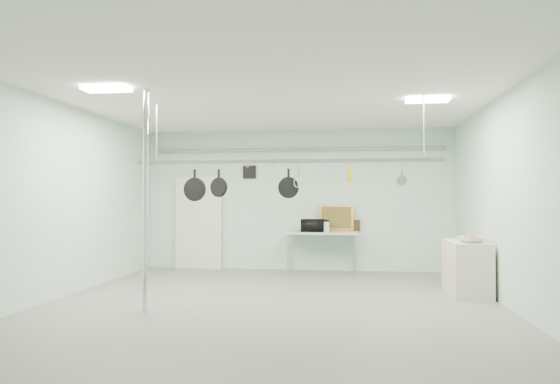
# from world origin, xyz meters

# --- Properties ---
(floor) EXTENTS (8.00, 8.00, 0.00)m
(floor) POSITION_xyz_m (0.00, 0.00, 0.00)
(floor) COLOR gray
(floor) RESTS_ON ground
(ceiling) EXTENTS (7.00, 8.00, 0.02)m
(ceiling) POSITION_xyz_m (0.00, 0.00, 3.19)
(ceiling) COLOR silver
(ceiling) RESTS_ON back_wall
(back_wall) EXTENTS (7.00, 0.02, 3.20)m
(back_wall) POSITION_xyz_m (0.00, 3.99, 1.60)
(back_wall) COLOR silver
(back_wall) RESTS_ON floor
(right_wall) EXTENTS (0.02, 8.00, 3.20)m
(right_wall) POSITION_xyz_m (3.49, 0.00, 1.60)
(right_wall) COLOR silver
(right_wall) RESTS_ON floor
(door) EXTENTS (1.10, 0.10, 2.20)m
(door) POSITION_xyz_m (-2.30, 3.94, 1.05)
(door) COLOR silver
(door) RESTS_ON floor
(wall_vent) EXTENTS (0.30, 0.04, 0.30)m
(wall_vent) POSITION_xyz_m (-1.10, 3.97, 2.25)
(wall_vent) COLOR black
(wall_vent) RESTS_ON back_wall
(conduit_pipe) EXTENTS (6.60, 0.07, 0.07)m
(conduit_pipe) POSITION_xyz_m (0.00, 3.90, 2.75)
(conduit_pipe) COLOR gray
(conduit_pipe) RESTS_ON back_wall
(chrome_pole) EXTENTS (0.08, 0.08, 3.20)m
(chrome_pole) POSITION_xyz_m (-1.70, -0.60, 1.60)
(chrome_pole) COLOR silver
(chrome_pole) RESTS_ON floor
(prep_table) EXTENTS (1.60, 0.70, 0.91)m
(prep_table) POSITION_xyz_m (0.60, 3.60, 0.83)
(prep_table) COLOR #9DB8A4
(prep_table) RESTS_ON floor
(side_cabinet) EXTENTS (0.60, 1.20, 0.90)m
(side_cabinet) POSITION_xyz_m (3.15, 1.40, 0.45)
(side_cabinet) COLOR beige
(side_cabinet) RESTS_ON floor
(pot_rack) EXTENTS (4.80, 0.06, 1.00)m
(pot_rack) POSITION_xyz_m (0.20, 0.30, 2.23)
(pot_rack) COLOR #B7B7BC
(pot_rack) RESTS_ON ceiling
(light_panel_left) EXTENTS (0.65, 0.30, 0.05)m
(light_panel_left) POSITION_xyz_m (-2.20, -0.80, 3.16)
(light_panel_left) COLOR white
(light_panel_left) RESTS_ON ceiling
(light_panel_right) EXTENTS (0.65, 0.30, 0.05)m
(light_panel_right) POSITION_xyz_m (2.40, 0.60, 3.16)
(light_panel_right) COLOR white
(light_panel_right) RESTS_ON ceiling
(microwave) EXTENTS (0.50, 0.35, 0.27)m
(microwave) POSITION_xyz_m (0.40, 3.52, 1.04)
(microwave) COLOR black
(microwave) RESTS_ON prep_table
(coffee_canister) EXTENTS (0.23, 0.23, 0.22)m
(coffee_canister) POSITION_xyz_m (0.67, 3.63, 1.01)
(coffee_canister) COLOR white
(coffee_canister) RESTS_ON prep_table
(painting_large) EXTENTS (0.79, 0.17, 0.58)m
(painting_large) POSITION_xyz_m (0.90, 3.90, 1.20)
(painting_large) COLOR #C47434
(painting_large) RESTS_ON prep_table
(painting_small) EXTENTS (0.30, 0.10, 0.25)m
(painting_small) POSITION_xyz_m (1.28, 3.90, 1.03)
(painting_small) COLOR black
(painting_small) RESTS_ON prep_table
(fruit_bowl) EXTENTS (0.55, 0.55, 0.10)m
(fruit_bowl) POSITION_xyz_m (3.16, 1.11, 0.95)
(fruit_bowl) COLOR silver
(fruit_bowl) RESTS_ON side_cabinet
(skillet_left) EXTENTS (0.38, 0.10, 0.51)m
(skillet_left) POSITION_xyz_m (-1.26, 0.30, 1.83)
(skillet_left) COLOR black
(skillet_left) RESTS_ON pot_rack
(skillet_mid) EXTENTS (0.31, 0.16, 0.45)m
(skillet_mid) POSITION_xyz_m (-0.87, 0.30, 1.86)
(skillet_mid) COLOR black
(skillet_mid) RESTS_ON pot_rack
(skillet_right) EXTENTS (0.33, 0.18, 0.45)m
(skillet_right) POSITION_xyz_m (0.25, 0.30, 1.86)
(skillet_right) COLOR black
(skillet_right) RESTS_ON pot_rack
(whisk) EXTENTS (0.20, 0.20, 0.29)m
(whisk) POSITION_xyz_m (0.40, 0.30, 1.94)
(whisk) COLOR #A3A4A8
(whisk) RESTS_ON pot_rack
(grater) EXTENTS (0.09, 0.05, 0.22)m
(grater) POSITION_xyz_m (1.18, 0.30, 1.97)
(grater) COLOR orange
(grater) RESTS_ON pot_rack
(saucepan) EXTENTS (0.17, 0.13, 0.29)m
(saucepan) POSITION_xyz_m (1.97, 0.30, 1.94)
(saucepan) COLOR #ACABB0
(saucepan) RESTS_ON pot_rack
(fruit_cluster) EXTENTS (0.24, 0.24, 0.09)m
(fruit_cluster) POSITION_xyz_m (3.16, 1.11, 0.99)
(fruit_cluster) COLOR maroon
(fruit_cluster) RESTS_ON fruit_bowl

